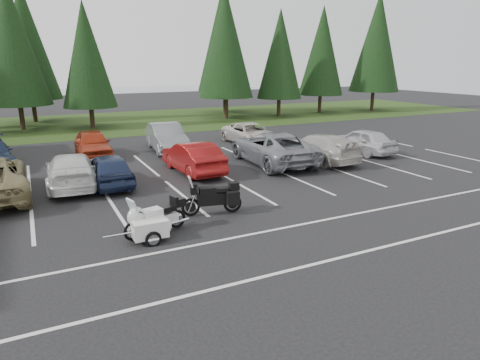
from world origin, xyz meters
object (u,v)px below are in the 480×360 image
Objects in this scene: car_near_7 at (318,148)px; car_far_2 at (93,144)px; cargo_trailer at (149,230)px; car_near_4 at (108,169)px; adventure_motorcycle at (212,195)px; car_near_6 at (273,148)px; car_far_3 at (167,137)px; touring_motorcycle at (155,214)px; car_near_5 at (193,157)px; car_near_8 at (362,141)px; car_near_3 at (72,170)px; car_far_4 at (250,134)px.

car_near_7 is 1.16× the size of car_far_2.
car_far_2 is 2.97× the size of cargo_trailer.
adventure_motorcycle reaches higher than car_near_4.
car_near_4 is at bearing 6.42° from car_near_6.
touring_motorcycle is at bearing -103.44° from car_far_3.
car_near_7 is 9.69m from adventure_motorcycle.
car_near_5 reaches higher than car_near_8.
car_far_3 reaches higher than touring_motorcycle.
car_near_7 is (10.75, -0.22, 0.04)m from car_near_4.
touring_motorcycle is (-4.10, -12.18, -0.16)m from car_far_3.
car_near_3 is 2.08× the size of adventure_motorcycle.
adventure_motorcycle is (2.53, 1.32, 0.37)m from cargo_trailer.
car_near_3 is 1.19× the size of car_near_4.
car_near_7 is 2.15× the size of touring_motorcycle.
car_far_2 is at bearing 176.53° from car_far_4.
cargo_trailer is at bearing -104.11° from car_far_3.
car_far_3 reaches higher than car_near_8.
car_far_2 reaches higher than cargo_trailer.
car_near_3 is 12.43m from car_far_4.
car_near_7 reaches higher than adventure_motorcycle.
car_near_5 is at bearing 86.86° from adventure_motorcycle.
car_near_4 is at bearing -121.10° from car_far_3.
cargo_trailer is (-3.98, -7.09, -0.40)m from car_near_5.
car_near_8 is at bearing 177.13° from car_near_5.
cargo_trailer is at bearing 89.44° from car_near_4.
touring_motorcycle is at bearing -129.85° from car_far_4.
car_near_3 is at bearing -18.22° from car_near_4.
car_near_8 is at bearing 11.02° from touring_motorcycle.
car_far_3 is 1.02× the size of car_far_4.
cargo_trailer is (-8.34, -7.04, -0.49)m from car_near_6.
cargo_trailer is at bearing -141.52° from adventure_motorcycle.
car_near_4 is at bearing -6.56° from car_near_7.
car_near_8 is at bearing -21.03° from car_far_2.
car_near_6 reaches higher than cargo_trailer.
car_near_8 is 0.97× the size of car_far_2.
cargo_trailer is at bearing 58.20° from car_near_5.
car_near_8 is 13.07m from adventure_motorcycle.
adventure_motorcycle is (3.93, -5.78, 0.01)m from car_near_3.
car_near_6 reaches higher than touring_motorcycle.
car_near_6 is 1.25× the size of car_far_4.
adventure_motorcycle is at bearing 73.41° from car_near_5.
car_near_4 is 11.38m from car_far_4.
car_near_6 is 10.39m from touring_motorcycle.
car_near_6 reaches higher than adventure_motorcycle.
touring_motorcycle is at bearing 24.36° from car_near_7.
car_far_3 is (-6.35, 6.21, 0.07)m from car_near_7.
car_near_3 is 5.39m from car_near_5.
car_far_2 is (-14.05, 5.74, 0.02)m from car_near_8.
car_near_6 is at bearing 25.28° from touring_motorcycle.
car_near_8 is at bearing -175.81° from car_near_7.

